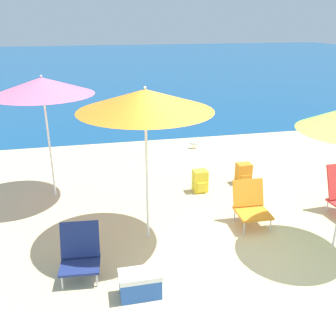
% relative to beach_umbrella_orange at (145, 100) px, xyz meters
% --- Properties ---
extents(ground_plane, '(60.00, 60.00, 0.00)m').
position_rel_beach_umbrella_orange_xyz_m(ground_plane, '(1.19, -0.82, -2.15)').
color(ground_plane, beige).
extents(sea_water, '(60.00, 40.00, 0.01)m').
position_rel_beach_umbrella_orange_xyz_m(sea_water, '(1.19, 24.88, -2.14)').
color(sea_water, navy).
rests_on(sea_water, ground).
extents(beach_umbrella_orange, '(1.89, 1.89, 2.34)m').
position_rel_beach_umbrella_orange_xyz_m(beach_umbrella_orange, '(0.00, 0.00, 0.00)').
color(beach_umbrella_orange, white).
rests_on(beach_umbrella_orange, ground).
extents(beach_umbrella_pink, '(1.77, 1.77, 2.28)m').
position_rel_beach_umbrella_orange_xyz_m(beach_umbrella_pink, '(-1.50, 1.82, -0.06)').
color(beach_umbrella_pink, white).
rests_on(beach_umbrella_pink, ground).
extents(beach_chair_orange, '(0.54, 0.61, 0.72)m').
position_rel_beach_umbrella_orange_xyz_m(beach_chair_orange, '(1.71, 0.05, -1.78)').
color(beach_chair_orange, silver).
rests_on(beach_chair_orange, ground).
extents(beach_chair_navy, '(0.55, 0.57, 0.69)m').
position_rel_beach_umbrella_orange_xyz_m(beach_chair_navy, '(-1.02, -0.70, -1.81)').
color(beach_chair_navy, silver).
rests_on(beach_chair_navy, ground).
extents(backpack_yellow, '(0.27, 0.26, 0.44)m').
position_rel_beach_umbrella_orange_xyz_m(backpack_yellow, '(1.27, 1.42, -1.93)').
color(backpack_yellow, yellow).
rests_on(backpack_yellow, ground).
extents(backpack_orange, '(0.29, 0.26, 0.42)m').
position_rel_beach_umbrella_orange_xyz_m(backpack_orange, '(2.26, 1.62, -1.94)').
color(backpack_orange, orange).
rests_on(backpack_orange, ground).
extents(cooler_box, '(0.51, 0.29, 0.33)m').
position_rel_beach_umbrella_orange_xyz_m(cooler_box, '(-0.31, -1.28, -1.98)').
color(cooler_box, '#2859B2').
rests_on(cooler_box, ground).
extents(seagull, '(0.27, 0.11, 0.23)m').
position_rel_beach_umbrella_orange_xyz_m(seagull, '(1.90, 3.97, -2.01)').
color(seagull, gold).
rests_on(seagull, ground).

